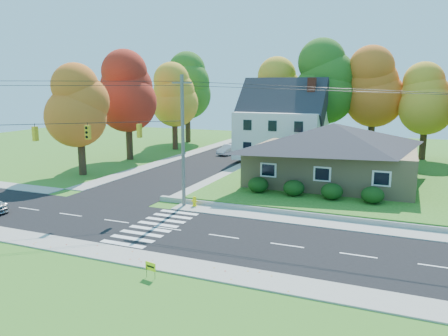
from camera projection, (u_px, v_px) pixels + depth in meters
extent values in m
plane|color=#3D7923|center=(167.00, 229.00, 28.48)|extent=(120.00, 120.00, 0.00)
cube|color=black|center=(167.00, 229.00, 28.47)|extent=(90.00, 8.00, 0.02)
cube|color=black|center=(215.00, 159.00, 55.08)|extent=(8.00, 44.00, 0.02)
cube|color=#9C9A90|center=(200.00, 209.00, 33.01)|extent=(90.00, 2.00, 0.08)
cube|color=#9C9A90|center=(122.00, 255.00, 23.93)|extent=(90.00, 2.00, 0.08)
cube|color=#3D7923|center=(391.00, 179.00, 42.59)|extent=(30.00, 30.00, 0.50)
cube|color=tan|center=(332.00, 165.00, 39.59)|extent=(14.00, 10.00, 3.20)
pyramid|color=#26262B|center=(333.00, 135.00, 39.09)|extent=(14.60, 10.60, 2.20)
cube|color=silver|center=(281.00, 135.00, 53.27)|extent=(10.00, 8.00, 5.60)
pyramid|color=#26262B|center=(282.00, 101.00, 52.52)|extent=(10.40, 8.40, 2.40)
cube|color=brown|center=(311.00, 119.00, 51.58)|extent=(0.90, 0.90, 9.60)
ellipsoid|color=#163A10|center=(258.00, 185.00, 36.03)|extent=(1.70, 1.70, 1.27)
ellipsoid|color=#163A10|center=(294.00, 188.00, 34.90)|extent=(1.70, 1.70, 1.27)
ellipsoid|color=#163A10|center=(332.00, 191.00, 33.77)|extent=(1.70, 1.70, 1.27)
ellipsoid|color=#163A10|center=(373.00, 195.00, 32.64)|extent=(1.70, 1.70, 1.27)
cylinder|color=#666059|center=(183.00, 142.00, 32.83)|extent=(0.26, 0.26, 10.00)
cube|color=#666059|center=(182.00, 83.00, 32.01)|extent=(1.60, 0.12, 0.12)
cube|color=gold|center=(35.00, 134.00, 29.86)|extent=(0.26, 0.34, 1.00)
cube|color=gold|center=(88.00, 132.00, 30.79)|extent=(0.34, 0.26, 1.00)
cube|color=gold|center=(139.00, 131.00, 31.78)|extent=(0.26, 0.34, 1.00)
cylinder|color=black|center=(64.00, 124.00, 30.26)|extent=(13.02, 10.43, 0.04)
cylinder|color=#3F2A19|center=(279.00, 130.00, 59.49)|extent=(0.80, 0.80, 5.40)
sphere|color=gold|center=(279.00, 101.00, 58.76)|extent=(6.72, 6.72, 6.72)
sphere|color=gold|center=(280.00, 89.00, 58.45)|extent=(5.91, 5.91, 5.91)
sphere|color=gold|center=(280.00, 76.00, 58.13)|extent=(5.11, 5.11, 5.11)
cylinder|color=#3F2A19|center=(322.00, 129.00, 56.24)|extent=(0.86, 0.86, 6.30)
sphere|color=#316B1D|center=(323.00, 93.00, 55.39)|extent=(7.84, 7.84, 7.84)
sphere|color=#316B1D|center=(324.00, 78.00, 55.02)|extent=(6.90, 6.90, 6.90)
sphere|color=#316B1D|center=(325.00, 62.00, 54.66)|extent=(5.96, 5.96, 5.96)
cylinder|color=#3F2A19|center=(371.00, 132.00, 54.93)|extent=(0.83, 0.83, 5.85)
sphere|color=orange|center=(373.00, 98.00, 54.14)|extent=(7.28, 7.28, 7.28)
sphere|color=orange|center=(374.00, 83.00, 53.80)|extent=(6.41, 6.41, 6.41)
sphere|color=orange|center=(375.00, 68.00, 53.46)|extent=(5.53, 5.53, 5.53)
cylinder|color=#3F2A19|center=(423.00, 139.00, 51.84)|extent=(0.77, 0.77, 4.95)
sphere|color=gold|center=(426.00, 108.00, 51.18)|extent=(6.16, 6.16, 6.16)
sphere|color=gold|center=(427.00, 95.00, 50.89)|extent=(5.42, 5.42, 5.42)
sphere|color=gold|center=(428.00, 82.00, 50.60)|extent=(4.68, 4.68, 4.68)
cylinder|color=#3F2A19|center=(82.00, 151.00, 45.31)|extent=(0.77, 0.77, 4.95)
sphere|color=orange|center=(80.00, 117.00, 44.64)|extent=(6.16, 6.16, 6.16)
sphere|color=orange|center=(79.00, 102.00, 44.35)|extent=(5.42, 5.42, 5.42)
sphere|color=orange|center=(78.00, 86.00, 44.06)|extent=(4.68, 4.68, 4.68)
cylinder|color=#3F2A19|center=(129.00, 136.00, 54.67)|extent=(0.83, 0.83, 5.85)
sphere|color=#B12516|center=(128.00, 102.00, 53.88)|extent=(7.28, 7.28, 7.28)
sphere|color=#B12516|center=(127.00, 87.00, 53.55)|extent=(6.41, 6.41, 6.41)
sphere|color=#B12516|center=(127.00, 72.00, 53.21)|extent=(5.53, 5.53, 5.53)
cylinder|color=#3F2A19|center=(175.00, 131.00, 63.41)|extent=(0.80, 0.80, 5.40)
sphere|color=gold|center=(174.00, 104.00, 62.69)|extent=(6.72, 6.72, 6.72)
sphere|color=gold|center=(174.00, 92.00, 62.37)|extent=(5.91, 5.91, 5.91)
sphere|color=gold|center=(174.00, 80.00, 62.06)|extent=(5.11, 5.11, 5.11)
cylinder|color=#3F2A19|center=(188.00, 123.00, 71.34)|extent=(0.86, 0.86, 6.30)
sphere|color=#316B1D|center=(187.00, 95.00, 70.49)|extent=(7.84, 7.84, 7.84)
sphere|color=#316B1D|center=(187.00, 82.00, 70.13)|extent=(6.90, 6.90, 6.90)
sphere|color=#316B1D|center=(187.00, 70.00, 69.76)|extent=(5.96, 5.96, 5.96)
imported|color=silver|center=(229.00, 149.00, 58.91)|extent=(2.08, 4.24, 1.34)
cylinder|color=yellow|center=(195.00, 206.00, 33.57)|extent=(0.38, 0.38, 0.11)
cylinder|color=yellow|center=(195.00, 202.00, 33.51)|extent=(0.25, 0.25, 0.58)
sphere|color=yellow|center=(194.00, 198.00, 33.44)|extent=(0.27, 0.27, 0.27)
cylinder|color=yellow|center=(195.00, 201.00, 33.49)|extent=(0.48, 0.15, 0.13)
cylinder|color=black|center=(147.00, 272.00, 21.24)|extent=(0.02, 0.02, 0.54)
cylinder|color=black|center=(155.00, 274.00, 21.07)|extent=(0.02, 0.02, 0.54)
cube|color=#F9FF15|center=(150.00, 266.00, 21.09)|extent=(0.64, 0.16, 0.43)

